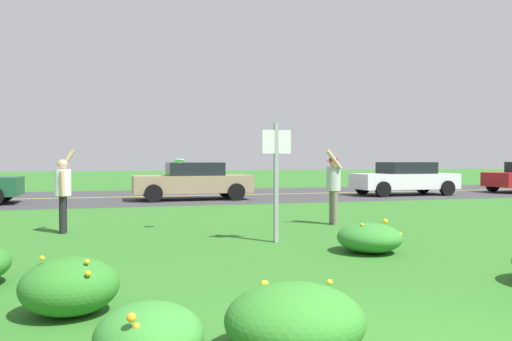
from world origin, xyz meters
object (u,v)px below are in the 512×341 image
object	(u,v)px
sign_post_near_path	(276,170)
person_thrower_white_shirt	(63,189)
person_catcher_red_cap_gray_shirt	(333,184)
frisbee_pale_blue	(179,161)
car_tan_center_right	(193,181)
car_white_center_left	(405,178)

from	to	relation	value
sign_post_near_path	person_thrower_white_shirt	size ratio (longest dim) A/B	1.26
sign_post_near_path	person_catcher_red_cap_gray_shirt	bearing A→B (deg)	44.95
frisbee_pale_blue	sign_post_near_path	bearing A→B (deg)	-53.79
sign_post_near_path	person_catcher_red_cap_gray_shirt	size ratio (longest dim) A/B	1.24
sign_post_near_path	car_tan_center_right	xyz separation A→B (m)	(0.06, 10.60, -0.63)
person_catcher_red_cap_gray_shirt	car_white_center_left	distance (m)	11.15
person_thrower_white_shirt	car_tan_center_right	size ratio (longest dim) A/B	0.40
person_thrower_white_shirt	sign_post_near_path	bearing A→B (deg)	-30.97
car_white_center_left	person_thrower_white_shirt	bearing A→B (deg)	-148.44
person_thrower_white_shirt	person_catcher_red_cap_gray_shirt	world-z (taller)	person_catcher_red_cap_gray_shirt
person_thrower_white_shirt	person_catcher_red_cap_gray_shirt	distance (m)	6.12
frisbee_pale_blue	person_thrower_white_shirt	bearing A→B (deg)	173.56
frisbee_pale_blue	car_tan_center_right	world-z (taller)	frisbee_pale_blue
sign_post_near_path	car_white_center_left	world-z (taller)	sign_post_near_path
sign_post_near_path	frisbee_pale_blue	distance (m)	2.62
frisbee_pale_blue	car_tan_center_right	bearing A→B (deg)	79.30
person_thrower_white_shirt	car_tan_center_right	bearing A→B (deg)	63.87
sign_post_near_path	car_white_center_left	distance (m)	14.19
person_catcher_red_cap_gray_shirt	car_tan_center_right	xyz separation A→B (m)	(-2.09, 8.46, -0.24)
sign_post_near_path	person_catcher_red_cap_gray_shirt	world-z (taller)	sign_post_near_path
person_thrower_white_shirt	frisbee_pale_blue	bearing A→B (deg)	-6.44
person_thrower_white_shirt	car_tan_center_right	xyz separation A→B (m)	(4.03, 8.22, -0.20)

